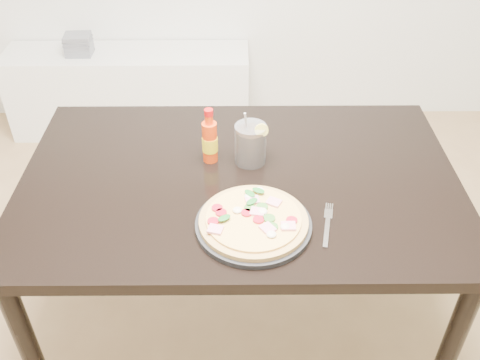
{
  "coord_description": "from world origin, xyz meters",
  "views": [
    {
      "loc": [
        -0.17,
        -0.77,
        1.79
      ],
      "look_at": [
        -0.16,
        0.46,
        0.83
      ],
      "focal_mm": 40.0,
      "sensor_mm": 36.0,
      "label": 1
    }
  ],
  "objects_px": {
    "media_console": "(131,92)",
    "hot_sauce_bottle": "(210,141)",
    "cola_cup": "(250,145)",
    "dining_table": "(240,197)",
    "fork": "(328,223)",
    "plate": "(253,225)",
    "pizza": "(254,219)"
  },
  "relations": [
    {
      "from": "plate",
      "to": "cola_cup",
      "type": "bearing_deg",
      "value": 90.3
    },
    {
      "from": "dining_table",
      "to": "fork",
      "type": "xyz_separation_m",
      "value": [
        0.25,
        -0.22,
        0.09
      ]
    },
    {
      "from": "dining_table",
      "to": "hot_sauce_bottle",
      "type": "distance_m",
      "value": 0.21
    },
    {
      "from": "cola_cup",
      "to": "media_console",
      "type": "height_order",
      "value": "cola_cup"
    },
    {
      "from": "dining_table",
      "to": "media_console",
      "type": "xyz_separation_m",
      "value": [
        -0.64,
        1.49,
        -0.42
      ]
    },
    {
      "from": "hot_sauce_bottle",
      "to": "media_console",
      "type": "xyz_separation_m",
      "value": [
        -0.54,
        1.4,
        -0.58
      ]
    },
    {
      "from": "media_console",
      "to": "hot_sauce_bottle",
      "type": "bearing_deg",
      "value": -68.69
    },
    {
      "from": "hot_sauce_bottle",
      "to": "cola_cup",
      "type": "xyz_separation_m",
      "value": [
        0.13,
        -0.01,
        -0.01
      ]
    },
    {
      "from": "dining_table",
      "to": "pizza",
      "type": "xyz_separation_m",
      "value": [
        0.04,
        -0.23,
        0.11
      ]
    },
    {
      "from": "media_console",
      "to": "cola_cup",
      "type": "bearing_deg",
      "value": -64.23
    },
    {
      "from": "cola_cup",
      "to": "dining_table",
      "type": "bearing_deg",
      "value": -112.3
    },
    {
      "from": "pizza",
      "to": "media_console",
      "type": "distance_m",
      "value": 1.93
    },
    {
      "from": "cola_cup",
      "to": "media_console",
      "type": "xyz_separation_m",
      "value": [
        -0.68,
        1.4,
        -0.56
      ]
    },
    {
      "from": "pizza",
      "to": "fork",
      "type": "relative_size",
      "value": 1.65
    },
    {
      "from": "dining_table",
      "to": "plate",
      "type": "bearing_deg",
      "value": -80.98
    },
    {
      "from": "cola_cup",
      "to": "fork",
      "type": "distance_m",
      "value": 0.38
    },
    {
      "from": "hot_sauce_bottle",
      "to": "plate",
      "type": "bearing_deg",
      "value": -67.82
    },
    {
      "from": "plate",
      "to": "hot_sauce_bottle",
      "type": "bearing_deg",
      "value": 112.18
    },
    {
      "from": "plate",
      "to": "media_console",
      "type": "height_order",
      "value": "plate"
    },
    {
      "from": "pizza",
      "to": "cola_cup",
      "type": "height_order",
      "value": "cola_cup"
    },
    {
      "from": "plate",
      "to": "cola_cup",
      "type": "height_order",
      "value": "cola_cup"
    },
    {
      "from": "cola_cup",
      "to": "hot_sauce_bottle",
      "type": "bearing_deg",
      "value": 177.35
    },
    {
      "from": "pizza",
      "to": "fork",
      "type": "height_order",
      "value": "pizza"
    },
    {
      "from": "dining_table",
      "to": "hot_sauce_bottle",
      "type": "xyz_separation_m",
      "value": [
        -0.1,
        0.09,
        0.16
      ]
    },
    {
      "from": "dining_table",
      "to": "plate",
      "type": "distance_m",
      "value": 0.26
    },
    {
      "from": "hot_sauce_bottle",
      "to": "fork",
      "type": "xyz_separation_m",
      "value": [
        0.35,
        -0.32,
        -0.07
      ]
    },
    {
      "from": "media_console",
      "to": "pizza",
      "type": "bearing_deg",
      "value": -68.49
    },
    {
      "from": "plate",
      "to": "media_console",
      "type": "xyz_separation_m",
      "value": [
        -0.68,
        1.73,
        -0.51
      ]
    },
    {
      "from": "plate",
      "to": "cola_cup",
      "type": "distance_m",
      "value": 0.33
    },
    {
      "from": "pizza",
      "to": "cola_cup",
      "type": "xyz_separation_m",
      "value": [
        -0.0,
        0.32,
        0.04
      ]
    },
    {
      "from": "plate",
      "to": "pizza",
      "type": "relative_size",
      "value": 1.07
    },
    {
      "from": "cola_cup",
      "to": "fork",
      "type": "height_order",
      "value": "cola_cup"
    }
  ]
}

